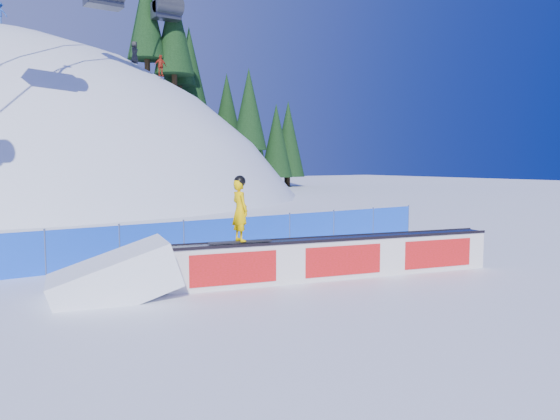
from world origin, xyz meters
TOP-DOWN VIEW (x-y plane):
  - ground at (0.00, 0.00)m, footprint 160.00×160.00m
  - snow_hill at (0.00, 42.00)m, footprint 64.00×64.00m
  - treeline at (22.67, 41.26)m, footprint 23.49×13.22m
  - safety_fence at (0.00, 4.50)m, footprint 22.05×0.05m
  - rail_box at (3.24, -0.18)m, footprint 8.90×2.66m
  - snow_ramp at (-2.23, 1.10)m, footprint 3.17×2.38m
  - snowboarder at (0.64, 0.43)m, footprint 1.57×0.63m
  - distant_skiers at (2.31, 31.46)m, footprint 19.45×11.40m

SIDE VIEW (x-z plane):
  - snow_hill at x=0.00m, z-range -50.00..14.00m
  - ground at x=0.00m, z-range 0.00..0.00m
  - snow_ramp at x=-2.23m, z-range -0.89..0.89m
  - rail_box at x=3.24m, z-range -0.01..1.07m
  - safety_fence at x=0.00m, z-range -0.05..1.25m
  - snowboarder at x=0.64m, z-range 1.07..2.69m
  - treeline at x=22.67m, z-range -0.14..21.13m
  - distant_skiers at x=2.31m, z-range 8.55..14.96m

